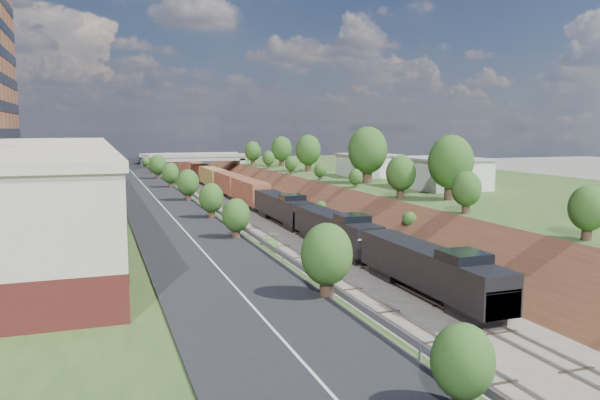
# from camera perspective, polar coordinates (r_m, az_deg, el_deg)

# --- Properties ---
(platform_left) EXTENTS (44.00, 180.00, 5.00)m
(platform_left) POSITION_cam_1_polar(r_m,az_deg,el_deg) (79.77, -27.03, -1.57)
(platform_left) COLOR #2F4D1F
(platform_left) RESTS_ON ground
(platform_right) EXTENTS (44.00, 180.00, 5.00)m
(platform_right) POSITION_cam_1_polar(r_m,az_deg,el_deg) (96.40, 15.65, 0.29)
(platform_right) COLOR #2F4D1F
(platform_right) RESTS_ON ground
(embankment_left) EXTENTS (10.00, 180.00, 10.00)m
(embankment_left) POSITION_cam_1_polar(r_m,az_deg,el_deg) (80.20, -11.15, -2.70)
(embankment_left) COLOR brown
(embankment_left) RESTS_ON ground
(embankment_right) EXTENTS (10.00, 180.00, 10.00)m
(embankment_right) POSITION_cam_1_polar(r_m,az_deg,el_deg) (86.07, 3.50, -1.92)
(embankment_right) COLOR brown
(embankment_right) RESTS_ON ground
(rail_left_track) EXTENTS (1.58, 180.00, 0.18)m
(rail_left_track) POSITION_cam_1_polar(r_m,az_deg,el_deg) (81.78, -5.32, -2.35)
(rail_left_track) COLOR gray
(rail_left_track) RESTS_ON ground
(rail_right_track) EXTENTS (1.58, 180.00, 0.18)m
(rail_right_track) POSITION_cam_1_polar(r_m,az_deg,el_deg) (83.18, -1.84, -2.16)
(rail_right_track) COLOR gray
(rail_right_track) RESTS_ON ground
(road) EXTENTS (8.00, 180.00, 0.10)m
(road) POSITION_cam_1_polar(r_m,az_deg,el_deg) (79.01, -14.47, 0.76)
(road) COLOR black
(road) RESTS_ON platform_left
(guardrail) EXTENTS (0.10, 171.00, 0.70)m
(guardrail) POSITION_cam_1_polar(r_m,az_deg,el_deg) (79.21, -11.51, 1.22)
(guardrail) COLOR #99999E
(guardrail) RESTS_ON platform_left
(commercial_building) EXTENTS (14.30, 62.30, 7.00)m
(commercial_building) POSITION_cam_1_polar(r_m,az_deg,el_deg) (56.79, -25.23, 1.45)
(commercial_building) COLOR maroon
(commercial_building) RESTS_ON platform_left
(overpass) EXTENTS (24.50, 8.30, 7.40)m
(overpass) POSITION_cam_1_polar(r_m,az_deg,el_deg) (142.28, -10.45, 3.50)
(overpass) COLOR gray
(overpass) RESTS_ON ground
(white_building_near) EXTENTS (9.00, 12.00, 4.00)m
(white_building_near) POSITION_cam_1_polar(r_m,az_deg,el_deg) (84.07, 13.57, 2.49)
(white_building_near) COLOR silver
(white_building_near) RESTS_ON platform_right
(white_building_far) EXTENTS (8.00, 10.00, 3.60)m
(white_building_far) POSITION_cam_1_polar(r_m,az_deg,el_deg) (102.97, 6.65, 3.32)
(white_building_far) COLOR silver
(white_building_far) RESTS_ON platform_right
(tree_right_large) EXTENTS (5.25, 5.25, 7.61)m
(tree_right_large) POSITION_cam_1_polar(r_m,az_deg,el_deg) (70.35, 14.49, 3.56)
(tree_right_large) COLOR #473323
(tree_right_large) RESTS_ON platform_right
(tree_left_crest) EXTENTS (2.45, 2.45, 3.55)m
(tree_left_crest) POSITION_cam_1_polar(r_m,az_deg,el_deg) (40.17, -4.19, -2.04)
(tree_left_crest) COLOR #473323
(tree_left_crest) RESTS_ON platform_left
(freight_train) EXTENTS (3.05, 187.75, 4.56)m
(freight_train) POSITION_cam_1_polar(r_m,az_deg,el_deg) (130.31, -8.41, 2.22)
(freight_train) COLOR black
(freight_train) RESTS_ON ground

